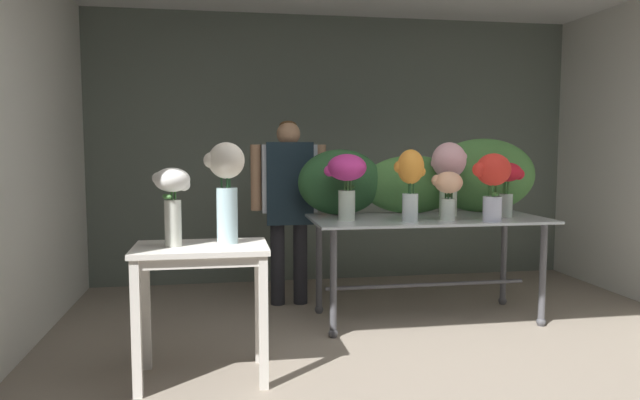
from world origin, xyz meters
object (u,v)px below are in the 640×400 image
at_px(vase_crimson_carnations, 507,180).
at_px(vase_sunset_peonies, 410,178).
at_px(florist, 289,192).
at_px(vase_white_roses_tall, 172,197).
at_px(side_table_white, 201,266).
at_px(vase_cream_lisianthus_tall, 226,184).
at_px(display_table_glass, 427,235).
at_px(vase_blush_snapdragons, 449,170).
at_px(vase_magenta_lilies, 346,176).
at_px(vase_scarlet_freesia, 492,179).
at_px(vase_peach_stock, 448,190).

xyz_separation_m(vase_crimson_carnations, vase_sunset_peonies, (-0.83, -0.14, 0.03)).
bearing_deg(florist, vase_white_roses_tall, -118.84).
bearing_deg(side_table_white, vase_cream_lisianthus_tall, 17.70).
xyz_separation_m(display_table_glass, vase_white_roses_tall, (-1.84, -0.89, 0.40)).
bearing_deg(vase_blush_snapdragons, vase_magenta_lilies, -170.66).
bearing_deg(display_table_glass, vase_sunset_peonies, -136.01).
relative_size(vase_scarlet_freesia, vase_white_roses_tall, 1.11).
relative_size(vase_blush_snapdragons, vase_peach_stock, 1.60).
bearing_deg(vase_magenta_lilies, vase_cream_lisianthus_tall, -138.15).
xyz_separation_m(display_table_glass, side_table_white, (-1.68, -0.89, -0.00)).
relative_size(vase_peach_stock, vase_scarlet_freesia, 0.73).
height_order(display_table_glass, vase_peach_stock, vase_peach_stock).
relative_size(vase_blush_snapdragons, vase_scarlet_freesia, 1.16).
height_order(vase_sunset_peonies, vase_cream_lisianthus_tall, vase_cream_lisianthus_tall).
relative_size(display_table_glass, vase_cream_lisianthus_tall, 3.05).
xyz_separation_m(vase_blush_snapdragons, vase_peach_stock, (-0.11, -0.27, -0.13)).
height_order(vase_blush_snapdragons, vase_peach_stock, vase_blush_snapdragons).
bearing_deg(florist, display_table_glass, -31.61).
relative_size(vase_crimson_carnations, vase_magenta_lilies, 0.86).
bearing_deg(vase_sunset_peonies, vase_magenta_lilies, 160.86).
relative_size(florist, vase_white_roses_tall, 3.51).
bearing_deg(side_table_white, florist, 65.77).
bearing_deg(florist, vase_peach_stock, -36.40).
distance_m(vase_magenta_lilies, vase_cream_lisianthus_tall, 1.18).
bearing_deg(vase_scarlet_freesia, vase_peach_stock, 157.60).
bearing_deg(vase_crimson_carnations, vase_peach_stock, -167.47).
relative_size(florist, vase_crimson_carnations, 3.69).
height_order(vase_crimson_carnations, vase_blush_snapdragons, vase_blush_snapdragons).
relative_size(vase_peach_stock, vase_white_roses_tall, 0.81).
height_order(vase_magenta_lilies, vase_scarlet_freesia, vase_scarlet_freesia).
xyz_separation_m(side_table_white, vase_blush_snapdragons, (1.88, 0.98, 0.50)).
xyz_separation_m(vase_blush_snapdragons, vase_white_roses_tall, (-2.03, -0.98, -0.10)).
xyz_separation_m(vase_crimson_carnations, vase_scarlet_freesia, (-0.24, -0.24, 0.02)).
relative_size(vase_peach_stock, vase_sunset_peonies, 0.69).
relative_size(display_table_glass, vase_white_roses_tall, 4.03).
height_order(side_table_white, vase_magenta_lilies, vase_magenta_lilies).
relative_size(side_table_white, florist, 0.50).
bearing_deg(vase_blush_snapdragons, vase_white_roses_tall, -154.34).
height_order(vase_peach_stock, vase_scarlet_freesia, vase_scarlet_freesia).
height_order(vase_crimson_carnations, vase_magenta_lilies, vase_magenta_lilies).
distance_m(display_table_glass, vase_scarlet_freesia, 0.65).
xyz_separation_m(vase_crimson_carnations, vase_peach_stock, (-0.53, -0.12, -0.06)).
height_order(florist, vase_cream_lisianthus_tall, florist).
height_order(vase_scarlet_freesia, vase_cream_lisianthus_tall, vase_cream_lisianthus_tall).
relative_size(display_table_glass, florist, 1.15).
xyz_separation_m(side_table_white, vase_peach_stock, (1.77, 0.70, 0.36)).
height_order(vase_crimson_carnations, vase_scarlet_freesia, vase_scarlet_freesia).
bearing_deg(display_table_glass, vase_peach_stock, -65.08).
xyz_separation_m(vase_magenta_lilies, vase_sunset_peonies, (0.44, -0.15, -0.01)).
bearing_deg(florist, vase_blush_snapdragons, -23.86).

